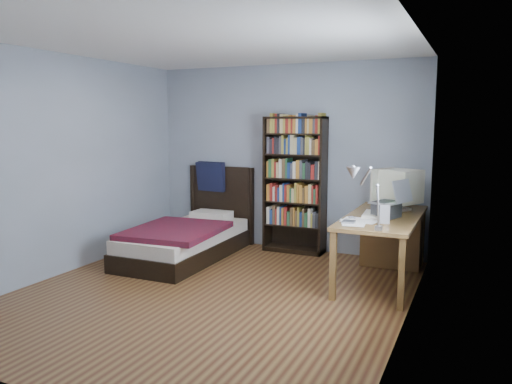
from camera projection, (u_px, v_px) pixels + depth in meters
room at (211, 171)px, 4.89m from camera, size 4.20×4.24×2.50m
desk at (390, 234)px, 5.88m from camera, size 0.75×1.73×0.73m
crt_monitor at (398, 187)px, 5.70m from camera, size 0.57×0.52×0.48m
laptop at (388, 207)px, 5.28m from camera, size 0.43×0.40×0.41m
desk_lamp at (358, 180)px, 4.30m from camera, size 0.24×0.54×0.63m
keyboard at (372, 215)px, 5.38m from camera, size 0.21×0.44×0.04m
speaker at (385, 214)px, 4.98m from camera, size 0.11×0.11×0.19m
soda_can at (377, 207)px, 5.60m from camera, size 0.06×0.06×0.11m
mouse at (385, 209)px, 5.67m from camera, size 0.06×0.11×0.04m
phone_silver at (352, 218)px, 5.21m from camera, size 0.09×0.11×0.02m
phone_grey at (348, 220)px, 5.12m from camera, size 0.05×0.09×0.02m
external_drive at (349, 222)px, 4.96m from camera, size 0.12×0.12×0.03m
bookshelf at (295, 185)px, 6.62m from camera, size 0.81×0.30×1.80m
bed at (188, 237)px, 6.47m from camera, size 1.12×2.05×1.16m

